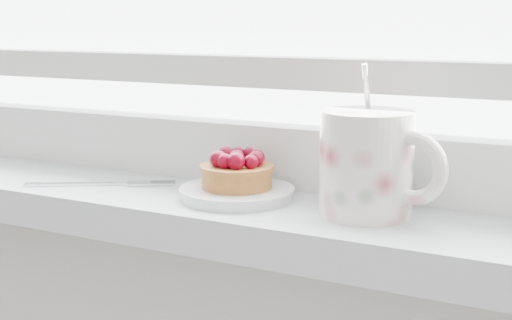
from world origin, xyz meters
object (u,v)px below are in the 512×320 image
Objects in this scene: raspberry_tart at (237,170)px; fork at (99,184)px; floral_mug at (370,162)px; saucer at (237,193)px.

fork is (-0.17, -0.02, -0.03)m from raspberry_tart.
raspberry_tart is 0.50× the size of fork.
raspberry_tart is at bearing -179.74° from floral_mug.
raspberry_tart is 0.54× the size of floral_mug.
saucer is at bearing 6.26° from fork.
saucer is at bearing -86.70° from raspberry_tart.
saucer reaches higher than fork.
saucer is 0.17m from fork.
floral_mug reaches higher than saucer.
floral_mug reaches higher than raspberry_tart.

